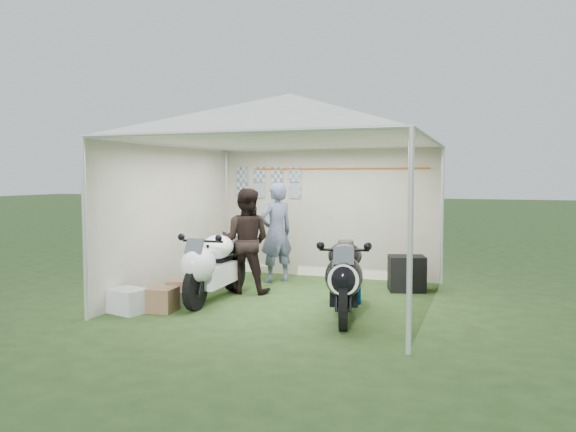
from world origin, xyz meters
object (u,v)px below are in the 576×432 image
object	(u,v)px
crate_3	(182,290)
paddock_stand	(346,291)
canopy_tent	(290,123)
person_blue_jacket	(276,232)
equipment_box	(407,273)
crate_1	(162,300)
motorcycle_black	(344,275)
crate_0	(128,301)
motorcycle_white	(213,264)
crate_2	(170,299)
person_dark_jacket	(246,241)

from	to	relation	value
crate_3	paddock_stand	bearing A→B (deg)	16.37
canopy_tent	person_blue_jacket	size ratio (longest dim) A/B	3.32
equipment_box	crate_1	bearing A→B (deg)	-139.42
motorcycle_black	crate_0	bearing A→B (deg)	-178.70
motorcycle_white	crate_1	bearing A→B (deg)	-118.00
canopy_tent	equipment_box	distance (m)	3.00
motorcycle_white	crate_2	bearing A→B (deg)	-137.76
paddock_stand	crate_2	bearing A→B (deg)	-155.17
canopy_tent	person_blue_jacket	world-z (taller)	canopy_tent
motorcycle_white	canopy_tent	bearing A→B (deg)	24.77
crate_3	crate_1	bearing A→B (deg)	-81.10
person_dark_jacket	person_blue_jacket	world-z (taller)	person_blue_jacket
crate_1	person_blue_jacket	bearing A→B (deg)	74.84
crate_2	equipment_box	bearing A→B (deg)	35.77
crate_0	motorcycle_black	bearing A→B (deg)	14.23
person_blue_jacket	crate_2	distance (m)	2.43
motorcycle_black	crate_3	distance (m)	2.54
motorcycle_black	person_blue_jacket	distance (m)	2.66
crate_0	crate_1	xyz separation A→B (m)	(0.39, 0.21, 0.00)
motorcycle_white	paddock_stand	world-z (taller)	motorcycle_white
person_blue_jacket	crate_3	size ratio (longest dim) A/B	3.87
person_blue_jacket	crate_1	world-z (taller)	person_blue_jacket
crate_1	crate_2	size ratio (longest dim) A/B	1.33
equipment_box	crate_0	xyz separation A→B (m)	(-3.29, -2.69, -0.12)
motorcycle_white	equipment_box	bearing A→B (deg)	30.72
crate_0	person_dark_jacket	bearing A→B (deg)	61.24
motorcycle_white	crate_1	size ratio (longest dim) A/B	5.56
equipment_box	canopy_tent	bearing A→B (deg)	-142.76
motorcycle_black	person_blue_jacket	bearing A→B (deg)	117.26
paddock_stand	crate_2	world-z (taller)	paddock_stand
motorcycle_white	person_blue_jacket	size ratio (longest dim) A/B	1.17
person_blue_jacket	crate_1	bearing A→B (deg)	22.78
person_blue_jacket	equipment_box	distance (m)	2.29
motorcycle_white	crate_0	bearing A→B (deg)	-130.19
canopy_tent	motorcycle_black	world-z (taller)	canopy_tent
motorcycle_white	person_dark_jacket	world-z (taller)	person_dark_jacket
motorcycle_white	paddock_stand	distance (m)	1.95
person_blue_jacket	crate_3	world-z (taller)	person_blue_jacket
equipment_box	crate_0	world-z (taller)	equipment_box
equipment_box	crate_2	distance (m)	3.68
person_dark_jacket	person_blue_jacket	distance (m)	1.01
canopy_tent	crate_3	xyz separation A→B (m)	(-1.47, -0.60, -2.43)
paddock_stand	crate_3	distance (m)	2.39
motorcycle_white	person_dark_jacket	bearing A→B (deg)	72.24
crate_1	motorcycle_white	bearing A→B (deg)	65.07
canopy_tent	crate_3	world-z (taller)	canopy_tent
paddock_stand	person_blue_jacket	xyz separation A→B (m)	(-1.50, 1.13, 0.69)
motorcycle_white	crate_3	bearing A→B (deg)	-173.67
canopy_tent	crate_1	xyz separation A→B (m)	(-1.36, -1.31, -2.41)
motorcycle_white	motorcycle_black	distance (m)	2.04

